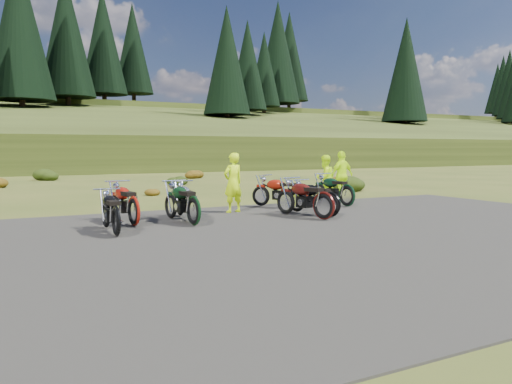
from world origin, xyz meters
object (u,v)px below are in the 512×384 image
motorcycle_0 (117,238)px  person_middle (233,184)px  motorcycle_7 (347,207)px  motorcycle_3 (192,224)px

motorcycle_0 → person_middle: 4.89m
motorcycle_0 → motorcycle_7: 8.36m
motorcycle_3 → motorcycle_7: size_ratio=0.97×
motorcycle_3 → motorcycle_7: motorcycle_7 is taller
motorcycle_3 → person_middle: (1.86, 1.44, 0.90)m
motorcycle_0 → motorcycle_7: (8.05, 2.25, 0.00)m
motorcycle_0 → person_middle: bearing=-56.1°
motorcycle_7 → person_middle: (-4.02, 0.36, 0.90)m
person_middle → motorcycle_0: bearing=20.8°
motorcycle_7 → person_middle: bearing=78.4°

